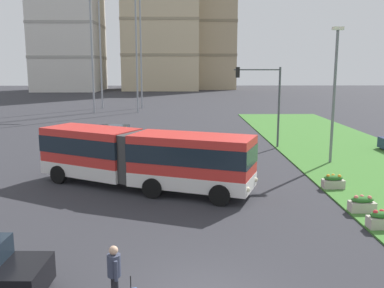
{
  "coord_description": "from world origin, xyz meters",
  "views": [
    {
      "loc": [
        -0.45,
        -10.82,
        6.35
      ],
      "look_at": [
        -0.02,
        11.76,
        2.2
      ],
      "focal_mm": 39.88,
      "sensor_mm": 36.0,
      "label": 1
    }
  ],
  "objects_px": {
    "streetlight_median": "(334,90)",
    "apartment_tower_west": "(67,10)",
    "flower_planter_1": "(382,219)",
    "car_silver_hatch": "(115,136)",
    "flower_planter_2": "(362,204)",
    "traffic_light_far_right": "(265,93)",
    "articulated_bus": "(142,157)",
    "apartment_tower_centre": "(208,25)",
    "flower_planter_3": "(333,182)",
    "pedestrian_crossing": "(114,272)"
  },
  "relations": [
    {
      "from": "apartment_tower_centre",
      "to": "apartment_tower_west",
      "type": "bearing_deg",
      "value": -164.21
    },
    {
      "from": "articulated_bus",
      "to": "car_silver_hatch",
      "type": "distance_m",
      "value": 13.03
    },
    {
      "from": "pedestrian_crossing",
      "to": "flower_planter_2",
      "type": "xyz_separation_m",
      "value": [
        9.6,
        7.2,
        -0.58
      ]
    },
    {
      "from": "flower_planter_1",
      "to": "flower_planter_3",
      "type": "relative_size",
      "value": 1.0
    },
    {
      "from": "apartment_tower_west",
      "to": "traffic_light_far_right",
      "type": "bearing_deg",
      "value": -65.94
    },
    {
      "from": "flower_planter_1",
      "to": "traffic_light_far_right",
      "type": "relative_size",
      "value": 0.18
    },
    {
      "from": "streetlight_median",
      "to": "flower_planter_2",
      "type": "bearing_deg",
      "value": -101.12
    },
    {
      "from": "flower_planter_1",
      "to": "traffic_light_far_right",
      "type": "distance_m",
      "value": 17.58
    },
    {
      "from": "articulated_bus",
      "to": "car_silver_hatch",
      "type": "bearing_deg",
      "value": 105.16
    },
    {
      "from": "pedestrian_crossing",
      "to": "apartment_tower_west",
      "type": "relative_size",
      "value": 0.04
    },
    {
      "from": "apartment_tower_centre",
      "to": "pedestrian_crossing",
      "type": "bearing_deg",
      "value": -94.46
    },
    {
      "from": "flower_planter_2",
      "to": "apartment_tower_centre",
      "type": "xyz_separation_m",
      "value": [
        -0.81,
        105.63,
        17.29
      ]
    },
    {
      "from": "flower_planter_1",
      "to": "apartment_tower_west",
      "type": "xyz_separation_m",
      "value": [
        -37.31,
        97.21,
        19.94
      ]
    },
    {
      "from": "flower_planter_2",
      "to": "flower_planter_3",
      "type": "xyz_separation_m",
      "value": [
        0.0,
        3.65,
        0.0
      ]
    },
    {
      "from": "traffic_light_far_right",
      "to": "apartment_tower_west",
      "type": "height_order",
      "value": "apartment_tower_west"
    },
    {
      "from": "streetlight_median",
      "to": "apartment_tower_west",
      "type": "xyz_separation_m",
      "value": [
        -39.21,
        85.64,
        15.54
      ]
    },
    {
      "from": "flower_planter_1",
      "to": "flower_planter_2",
      "type": "xyz_separation_m",
      "value": [
        0.0,
        1.91,
        0.0
      ]
    },
    {
      "from": "traffic_light_far_right",
      "to": "streetlight_median",
      "type": "height_order",
      "value": "streetlight_median"
    },
    {
      "from": "apartment_tower_centre",
      "to": "flower_planter_2",
      "type": "bearing_deg",
      "value": -89.56
    },
    {
      "from": "car_silver_hatch",
      "to": "articulated_bus",
      "type": "bearing_deg",
      "value": -74.84
    },
    {
      "from": "articulated_bus",
      "to": "traffic_light_far_right",
      "type": "bearing_deg",
      "value": 52.75
    },
    {
      "from": "pedestrian_crossing",
      "to": "flower_planter_3",
      "type": "xyz_separation_m",
      "value": [
        9.6,
        10.85,
        -0.58
      ]
    },
    {
      "from": "apartment_tower_centre",
      "to": "flower_planter_1",
      "type": "bearing_deg",
      "value": -89.57
    },
    {
      "from": "flower_planter_2",
      "to": "apartment_tower_west",
      "type": "xyz_separation_m",
      "value": [
        -37.31,
        95.31,
        19.94
      ]
    },
    {
      "from": "streetlight_median",
      "to": "flower_planter_3",
      "type": "bearing_deg",
      "value": -107.51
    },
    {
      "from": "car_silver_hatch",
      "to": "traffic_light_far_right",
      "type": "height_order",
      "value": "traffic_light_far_right"
    },
    {
      "from": "pedestrian_crossing",
      "to": "apartment_tower_centre",
      "type": "distance_m",
      "value": 114.39
    },
    {
      "from": "car_silver_hatch",
      "to": "flower_planter_3",
      "type": "bearing_deg",
      "value": -44.3
    },
    {
      "from": "pedestrian_crossing",
      "to": "flower_planter_3",
      "type": "relative_size",
      "value": 1.58
    },
    {
      "from": "articulated_bus",
      "to": "flower_planter_1",
      "type": "relative_size",
      "value": 10.63
    },
    {
      "from": "flower_planter_2",
      "to": "flower_planter_1",
      "type": "bearing_deg",
      "value": -90.0
    },
    {
      "from": "flower_planter_1",
      "to": "apartment_tower_west",
      "type": "relative_size",
      "value": 0.03
    },
    {
      "from": "articulated_bus",
      "to": "pedestrian_crossing",
      "type": "xyz_separation_m",
      "value": [
        0.34,
        -11.32,
        -0.65
      ]
    },
    {
      "from": "streetlight_median",
      "to": "apartment_tower_west",
      "type": "relative_size",
      "value": 0.22
    },
    {
      "from": "traffic_light_far_right",
      "to": "apartment_tower_centre",
      "type": "distance_m",
      "value": 91.44
    },
    {
      "from": "articulated_bus",
      "to": "apartment_tower_west",
      "type": "xyz_separation_m",
      "value": [
        -27.36,
        91.19,
        18.71
      ]
    },
    {
      "from": "articulated_bus",
      "to": "flower_planter_3",
      "type": "bearing_deg",
      "value": -2.73
    },
    {
      "from": "pedestrian_crossing",
      "to": "streetlight_median",
      "type": "bearing_deg",
      "value": 55.7
    },
    {
      "from": "flower_planter_2",
      "to": "traffic_light_far_right",
      "type": "bearing_deg",
      "value": 95.76
    },
    {
      "from": "car_silver_hatch",
      "to": "streetlight_median",
      "type": "relative_size",
      "value": 0.51
    },
    {
      "from": "car_silver_hatch",
      "to": "flower_planter_2",
      "type": "xyz_separation_m",
      "value": [
        13.34,
        -16.67,
        -0.33
      ]
    },
    {
      "from": "articulated_bus",
      "to": "pedestrian_crossing",
      "type": "distance_m",
      "value": 11.34
    },
    {
      "from": "articulated_bus",
      "to": "traffic_light_far_right",
      "type": "distance_m",
      "value": 14.14
    },
    {
      "from": "streetlight_median",
      "to": "pedestrian_crossing",
      "type": "bearing_deg",
      "value": -124.3
    },
    {
      "from": "flower_planter_3",
      "to": "apartment_tower_west",
      "type": "relative_size",
      "value": 0.03
    },
    {
      "from": "traffic_light_far_right",
      "to": "apartment_tower_west",
      "type": "bearing_deg",
      "value": 114.06
    },
    {
      "from": "pedestrian_crossing",
      "to": "flower_planter_1",
      "type": "distance_m",
      "value": 10.98
    },
    {
      "from": "articulated_bus",
      "to": "pedestrian_crossing",
      "type": "bearing_deg",
      "value": -88.29
    },
    {
      "from": "apartment_tower_west",
      "to": "apartment_tower_centre",
      "type": "xyz_separation_m",
      "value": [
        36.5,
        10.32,
        -2.65
      ]
    },
    {
      "from": "apartment_tower_west",
      "to": "articulated_bus",
      "type": "bearing_deg",
      "value": -73.3
    }
  ]
}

